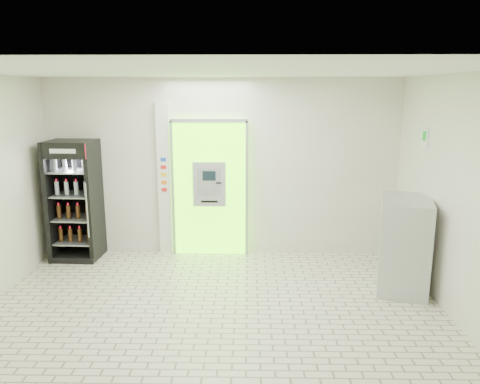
{
  "coord_description": "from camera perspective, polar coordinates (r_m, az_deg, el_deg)",
  "views": [
    {
      "loc": [
        0.46,
        -5.36,
        2.8
      ],
      "look_at": [
        0.33,
        1.2,
        1.36
      ],
      "focal_mm": 35.0,
      "sensor_mm": 36.0,
      "label": 1
    }
  ],
  "objects": [
    {
      "name": "atm_assembly",
      "position": [
        7.97,
        -3.68,
        0.57
      ],
      "size": [
        1.3,
        0.24,
        2.33
      ],
      "color": "#68FF0C",
      "rests_on": "ground"
    },
    {
      "name": "room_shell",
      "position": [
        5.47,
        -3.74,
        2.27
      ],
      "size": [
        6.0,
        6.0,
        6.0
      ],
      "color": "silver",
      "rests_on": "ground"
    },
    {
      "name": "ground",
      "position": [
        6.07,
        -3.49,
        -15.12
      ],
      "size": [
        6.0,
        6.0,
        0.0
      ],
      "primitive_type": "plane",
      "color": "beige",
      "rests_on": "ground"
    },
    {
      "name": "exit_sign",
      "position": [
        7.25,
        21.61,
        6.16
      ],
      "size": [
        0.02,
        0.22,
        0.26
      ],
      "color": "white",
      "rests_on": "room_shell"
    },
    {
      "name": "beverage_cooler",
      "position": [
        8.27,
        -19.45,
        -1.21
      ],
      "size": [
        0.78,
        0.73,
        1.99
      ],
      "rotation": [
        0.0,
        0.0,
        -0.05
      ],
      "color": "black",
      "rests_on": "ground"
    },
    {
      "name": "pillar",
      "position": [
        8.08,
        -9.19,
        1.53
      ],
      "size": [
        0.22,
        0.11,
        2.6
      ],
      "color": "silver",
      "rests_on": "ground"
    },
    {
      "name": "steel_cabinet",
      "position": [
        7.04,
        19.36,
        -6.04
      ],
      "size": [
        0.92,
        1.13,
        1.32
      ],
      "rotation": [
        0.0,
        0.0,
        -0.27
      ],
      "color": "#AAADB2",
      "rests_on": "ground"
    }
  ]
}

